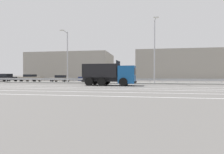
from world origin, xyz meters
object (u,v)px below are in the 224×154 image
at_px(dump_truck, 116,76).
at_px(parked_car_2, 31,78).
at_px(median_road_sign, 93,75).
at_px(parked_car_3, 60,78).
at_px(parked_car_4, 92,78).
at_px(parked_car_1, 6,78).
at_px(street_lamp_1, 67,55).
at_px(street_lamp_2, 155,49).

height_order(dump_truck, parked_car_2, dump_truck).
height_order(median_road_sign, parked_car_3, median_road_sign).
height_order(dump_truck, parked_car_4, dump_truck).
bearing_deg(parked_car_1, median_road_sign, 79.64).
bearing_deg(median_road_sign, street_lamp_1, -179.94).
bearing_deg(parked_car_4, median_road_sign, 13.46).
relative_size(parked_car_3, parked_car_4, 0.78).
height_order(street_lamp_1, street_lamp_2, street_lamp_2).
distance_m(parked_car_1, parked_car_3, 11.16).
xyz_separation_m(parked_car_1, parked_car_4, (17.47, -0.26, 0.02)).
bearing_deg(street_lamp_1, parked_car_4, 46.14).
relative_size(dump_truck, parked_car_4, 1.41).
relative_size(street_lamp_2, parked_car_3, 2.44).
bearing_deg(street_lamp_1, parked_car_2, 156.97).
bearing_deg(street_lamp_2, parked_car_1, 171.82).
xyz_separation_m(parked_car_1, parked_car_2, (5.10, 0.20, -0.04)).
relative_size(dump_truck, street_lamp_1, 0.84).
height_order(dump_truck, parked_car_1, dump_truck).
relative_size(street_lamp_1, street_lamp_2, 0.88).
bearing_deg(parked_car_4, street_lamp_2, 66.80).
height_order(parked_car_1, parked_car_2, parked_car_1).
bearing_deg(parked_car_3, median_road_sign, -116.26).
xyz_separation_m(street_lamp_1, parked_car_3, (-3.03, 3.78, -3.98)).
relative_size(dump_truck, parked_car_1, 1.65).
bearing_deg(parked_car_2, dump_truck, 63.95).
bearing_deg(median_road_sign, dump_truck, -45.47).
bearing_deg(parked_car_4, street_lamp_1, -47.30).
bearing_deg(parked_car_2, street_lamp_1, 65.82).
distance_m(dump_truck, street_lamp_1, 10.20).
bearing_deg(street_lamp_1, street_lamp_2, -1.43).
bearing_deg(parked_car_2, parked_car_4, 86.77).
distance_m(median_road_sign, parked_car_2, 13.96).
bearing_deg(parked_car_3, parked_car_2, 90.09).
relative_size(dump_truck, median_road_sign, 2.82).
height_order(street_lamp_2, parked_car_3, street_lamp_2).
xyz_separation_m(dump_truck, parked_car_2, (-17.68, 8.21, -0.54)).
bearing_deg(parked_car_1, dump_truck, 71.46).
bearing_deg(parked_car_3, dump_truck, -124.02).
xyz_separation_m(parked_car_2, parked_car_4, (12.37, -0.45, 0.05)).
bearing_deg(street_lamp_2, median_road_sign, 177.89).
distance_m(median_road_sign, street_lamp_2, 10.22).
xyz_separation_m(parked_car_3, parked_car_4, (6.31, -0.36, 0.13)).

